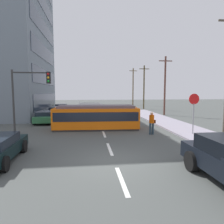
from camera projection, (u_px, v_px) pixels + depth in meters
ground_plane at (101, 125)px, 19.04m from camera, size 120.00×120.00×0.00m
sidewalk_curb_right at (190, 131)px, 15.89m from camera, size 3.20×36.00×0.14m
lane_stripe_0 at (122, 180)px, 7.19m from camera, size 0.16×2.40×0.01m
lane_stripe_1 at (110, 149)px, 11.14m from camera, size 0.16×2.40×0.01m
lane_stripe_2 at (104, 134)px, 15.09m from camera, size 0.16×2.40×0.01m
lane_stripe_3 at (98, 119)px, 23.16m from camera, size 0.16×2.40×0.01m
lane_stripe_4 at (96, 114)px, 29.09m from camera, size 0.16×2.40×0.01m
streetcar_tram at (96, 117)px, 17.08m from camera, size 7.12×2.82×2.01m
city_bus at (90, 111)px, 22.71m from camera, size 2.64×5.49×1.80m
pedestrian_crossing at (152, 122)px, 14.87m from camera, size 0.49×0.36×1.67m
parked_sedan_mid at (46, 117)px, 20.45m from camera, size 2.18×4.20×1.19m
parked_sedan_far at (57, 111)px, 26.70m from camera, size 2.04×4.62×1.19m
parked_sedan_furthest at (61, 107)px, 32.84m from camera, size 1.96×4.55×1.19m
stop_sign at (194, 105)px, 14.33m from camera, size 0.76×0.07×2.88m
traffic_light_mast at (29, 90)px, 14.38m from camera, size 2.70×0.33×4.71m
utility_pole_mid at (165, 85)px, 27.10m from camera, size 1.80×0.24×7.84m
utility_pole_far at (144, 86)px, 36.66m from camera, size 1.80×0.24×7.86m
utility_pole_distant at (133, 86)px, 47.20m from camera, size 1.80×0.24×8.60m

